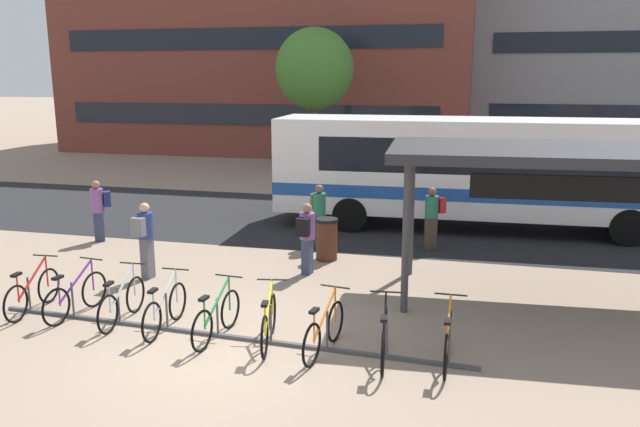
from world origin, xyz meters
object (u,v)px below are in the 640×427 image
object	(u,v)px
trash_bin	(327,239)
street_tree_0	(315,69)
parked_bicycle_red_0	(33,293)
parked_bicycle_green_4	(217,318)
commuter_navy_pack_3	(99,207)
parked_bicycle_purple_1	(76,296)
commuter_red_pack_4	(433,214)
parked_bicycle_silver_2	(122,302)
transit_shelter	(573,158)
parked_bicycle_silver_3	(165,310)
parked_bicycle_orange_8	(448,341)
parked_bicycle_orange_6	(324,331)
parked_bicycle_yellow_5	(269,323)
commuter_grey_pack_0	(145,235)
commuter_black_pack_1	(307,234)
parked_bicycle_black_7	(384,338)
city_bus	(482,169)
commuter_olive_pack_2	(319,211)

from	to	relation	value
trash_bin	street_tree_0	size ratio (longest dim) A/B	0.16
parked_bicycle_red_0	parked_bicycle_green_4	xyz separation A→B (m)	(3.90, -0.32, 0.00)
commuter_navy_pack_3	parked_bicycle_purple_1	bearing A→B (deg)	83.77
commuter_red_pack_4	street_tree_0	size ratio (longest dim) A/B	0.25
parked_bicycle_silver_2	transit_shelter	world-z (taller)	transit_shelter
parked_bicycle_silver_3	parked_bicycle_orange_8	bearing A→B (deg)	-93.66
parked_bicycle_silver_3	parked_bicycle_orange_6	size ratio (longest dim) A/B	1.01
parked_bicycle_silver_2	parked_bicycle_yellow_5	xyz separation A→B (m)	(2.90, -0.27, 0.00)
street_tree_0	parked_bicycle_silver_2	bearing A→B (deg)	-86.74
commuter_grey_pack_0	commuter_black_pack_1	bearing A→B (deg)	-65.22
parked_bicycle_black_7	commuter_red_pack_4	size ratio (longest dim) A/B	1.05
parked_bicycle_red_0	commuter_red_pack_4	distance (m)	9.48
city_bus	parked_bicycle_yellow_5	xyz separation A→B (m)	(-3.43, -9.22, -1.39)
parked_bicycle_green_4	commuter_olive_pack_2	world-z (taller)	commuter_olive_pack_2
parked_bicycle_red_0	transit_shelter	xyz separation A→B (m)	(9.85, 3.04, 2.50)
parked_bicycle_silver_2	transit_shelter	size ratio (longest dim) A/B	0.24
parked_bicycle_yellow_5	parked_bicycle_silver_2	bearing A→B (deg)	73.66
parked_bicycle_silver_3	parked_bicycle_orange_8	size ratio (longest dim) A/B	1.00
commuter_red_pack_4	parked_bicycle_orange_8	bearing A→B (deg)	57.56
trash_bin	parked_bicycle_black_7	bearing A→B (deg)	-67.42
parked_bicycle_green_4	transit_shelter	size ratio (longest dim) A/B	0.24
parked_bicycle_black_7	commuter_black_pack_1	size ratio (longest dim) A/B	1.05
commuter_black_pack_1	parked_bicycle_red_0	bearing A→B (deg)	134.19
parked_bicycle_silver_3	parked_bicycle_silver_2	bearing A→B (deg)	79.97
parked_bicycle_silver_3	commuter_olive_pack_2	bearing A→B (deg)	-14.33
parked_bicycle_silver_2	commuter_olive_pack_2	world-z (taller)	commuter_olive_pack_2
parked_bicycle_silver_2	commuter_red_pack_4	distance (m)	8.18
parked_bicycle_purple_1	commuter_black_pack_1	size ratio (longest dim) A/B	1.05
commuter_navy_pack_3	commuter_red_pack_4	size ratio (longest dim) A/B	1.03
parked_bicycle_silver_2	commuter_navy_pack_3	world-z (taller)	commuter_navy_pack_3
parked_bicycle_green_4	parked_bicycle_silver_2	bearing A→B (deg)	86.88
commuter_navy_pack_3	commuter_red_pack_4	distance (m)	8.90
parked_bicycle_green_4	commuter_navy_pack_3	distance (m)	7.71
transit_shelter	street_tree_0	distance (m)	17.66
parked_bicycle_yellow_5	street_tree_0	distance (m)	19.37
parked_bicycle_orange_8	commuter_black_pack_1	size ratio (longest dim) A/B	1.05
commuter_navy_pack_3	parked_bicycle_orange_8	bearing A→B (deg)	116.36
parked_bicycle_silver_2	parked_bicycle_orange_8	bearing A→B (deg)	-95.83
parked_bicycle_green_4	parked_bicycle_purple_1	bearing A→B (deg)	88.02
parked_bicycle_purple_1	parked_bicycle_silver_2	distance (m)	1.02
transit_shelter	commuter_navy_pack_3	world-z (taller)	transit_shelter
parked_bicycle_purple_1	parked_bicycle_black_7	size ratio (longest dim) A/B	1.00
city_bus	parked_bicycle_silver_2	bearing A→B (deg)	52.68
parked_bicycle_red_0	trash_bin	bearing A→B (deg)	-48.45
parked_bicycle_yellow_5	commuter_olive_pack_2	bearing A→B (deg)	-4.85
city_bus	commuter_navy_pack_3	world-z (taller)	city_bus
parked_bicycle_silver_3	commuter_navy_pack_3	distance (m)	6.89
commuter_navy_pack_3	trash_bin	world-z (taller)	commuter_navy_pack_3
parked_bicycle_yellow_5	commuter_red_pack_4	bearing A→B (deg)	-29.63
parked_bicycle_silver_3	parked_bicycle_black_7	xyz separation A→B (m)	(3.93, -0.29, 0.00)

